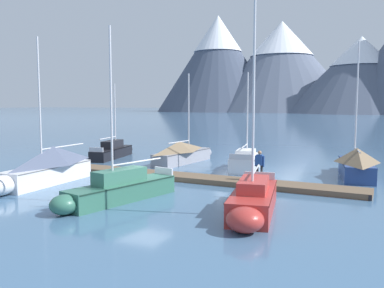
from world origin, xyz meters
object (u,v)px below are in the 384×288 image
object	(u,v)px
sailboat_second_berth	(45,167)
sailboat_mid_dock_starboard	(116,189)
sailboat_end_of_dock	(356,163)
sailboat_far_berth	(246,160)
person_on_dock	(260,163)
sailboat_nearest_berth	(114,151)
sailboat_mid_dock_port	(183,152)
sailboat_outer_slip	(253,200)

from	to	relation	value
sailboat_second_berth	sailboat_mid_dock_starboard	distance (m)	6.47
sailboat_end_of_dock	sailboat_far_berth	bearing A→B (deg)	179.41
person_on_dock	sailboat_nearest_berth	bearing A→B (deg)	156.60
sailboat_nearest_berth	sailboat_second_berth	size ratio (longest dim) A/B	0.82
sailboat_far_berth	person_on_dock	size ratio (longest dim) A/B	4.05
person_on_dock	sailboat_second_berth	bearing A→B (deg)	-155.85
sailboat_second_berth	sailboat_end_of_dock	bearing A→B (deg)	32.64
sailboat_mid_dock_port	sailboat_mid_dock_starboard	world-z (taller)	sailboat_mid_dock_starboard
sailboat_mid_dock_port	sailboat_second_berth	bearing A→B (deg)	-106.66
sailboat_end_of_dock	person_on_dock	xyz separation A→B (m)	(-4.80, -5.23, 0.36)
sailboat_nearest_berth	sailboat_end_of_dock	xyz separation A→B (m)	(19.55, -1.15, 0.32)
sailboat_nearest_berth	sailboat_mid_dock_port	size ratio (longest dim) A/B	0.93
sailboat_end_of_dock	person_on_dock	bearing A→B (deg)	-132.55
sailboat_second_berth	sailboat_mid_dock_port	size ratio (longest dim) A/B	1.13
sailboat_mid_dock_starboard	sailboat_far_berth	size ratio (longest dim) A/B	1.20
person_on_dock	sailboat_mid_dock_starboard	bearing A→B (deg)	-126.36
sailboat_second_berth	sailboat_far_berth	xyz separation A→B (m)	(8.77, 10.34, -0.40)
sailboat_mid_dock_port	person_on_dock	distance (m)	9.99
sailboat_second_berth	sailboat_nearest_berth	bearing A→B (deg)	107.14
sailboat_second_berth	sailboat_end_of_dock	size ratio (longest dim) A/B	0.97
sailboat_nearest_berth	sailboat_end_of_dock	distance (m)	19.58
sailboat_second_berth	sailboat_outer_slip	size ratio (longest dim) A/B	0.94
sailboat_nearest_berth	sailboat_end_of_dock	bearing A→B (deg)	-3.36
sailboat_mid_dock_port	sailboat_end_of_dock	xyz separation A→B (m)	(12.69, -0.88, 0.07)
sailboat_second_berth	sailboat_far_berth	world-z (taller)	sailboat_second_berth
sailboat_mid_dock_starboard	sailboat_far_berth	distance (m)	12.39
sailboat_far_berth	sailboat_end_of_dock	distance (m)	7.26
sailboat_nearest_berth	sailboat_mid_dock_starboard	bearing A→B (deg)	-53.60
sailboat_mid_dock_starboard	person_on_dock	xyz separation A→B (m)	(5.02, 6.81, 0.64)
sailboat_mid_dock_port	sailboat_mid_dock_starboard	bearing A→B (deg)	-77.48
sailboat_mid_dock_starboard	sailboat_mid_dock_port	bearing A→B (deg)	102.52
sailboat_nearest_berth	sailboat_second_berth	distance (m)	11.95
sailboat_nearest_berth	sailboat_mid_dock_port	distance (m)	6.87
sailboat_mid_dock_starboard	sailboat_outer_slip	size ratio (longest dim) A/B	0.92
sailboat_far_berth	sailboat_outer_slip	distance (m)	12.20
sailboat_nearest_berth	sailboat_mid_dock_starboard	size ratio (longest dim) A/B	0.84
sailboat_nearest_berth	person_on_dock	bearing A→B (deg)	-23.40
sailboat_mid_dock_port	sailboat_outer_slip	size ratio (longest dim) A/B	0.83
sailboat_second_berth	sailboat_mid_dock_port	xyz separation A→B (m)	(3.34, 11.15, -0.18)
sailboat_mid_dock_port	sailboat_nearest_berth	bearing A→B (deg)	177.81
sailboat_second_berth	sailboat_end_of_dock	xyz separation A→B (m)	(16.03, 10.27, -0.11)
sailboat_end_of_dock	sailboat_second_berth	bearing A→B (deg)	-147.36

